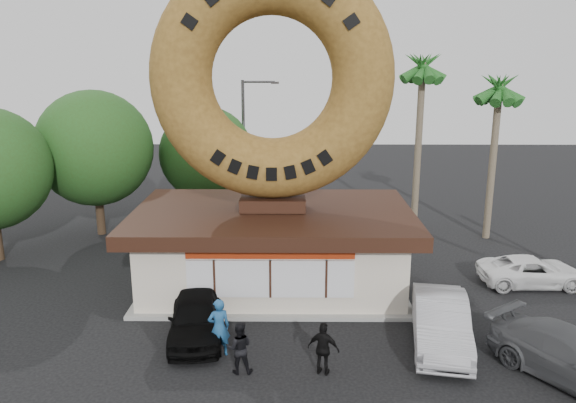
% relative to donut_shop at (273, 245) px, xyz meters
% --- Properties ---
extents(ground, '(90.00, 90.00, 0.00)m').
position_rel_donut_shop_xyz_m(ground, '(0.00, -5.98, -1.77)').
color(ground, black).
rests_on(ground, ground).
extents(donut_shop, '(11.20, 7.20, 3.80)m').
position_rel_donut_shop_xyz_m(donut_shop, '(0.00, 0.00, 0.00)').
color(donut_shop, beige).
rests_on(donut_shop, ground).
extents(giant_donut, '(9.31, 2.37, 9.31)m').
position_rel_donut_shop_xyz_m(giant_donut, '(0.00, 0.02, 6.69)').
color(giant_donut, olive).
rests_on(giant_donut, donut_shop).
extents(tree_west, '(6.00, 6.00, 7.65)m').
position_rel_donut_shop_xyz_m(tree_west, '(-9.50, 7.02, 2.87)').
color(tree_west, '#473321').
rests_on(tree_west, ground).
extents(tree_mid, '(5.20, 5.20, 6.63)m').
position_rel_donut_shop_xyz_m(tree_mid, '(-4.00, 9.02, 2.25)').
color(tree_mid, '#473321').
rests_on(tree_mid, ground).
extents(palm_near, '(2.60, 2.60, 9.75)m').
position_rel_donut_shop_xyz_m(palm_near, '(7.50, 8.02, 6.65)').
color(palm_near, '#726651').
rests_on(palm_near, ground).
extents(palm_far, '(2.60, 2.60, 8.75)m').
position_rel_donut_shop_xyz_m(palm_far, '(11.00, 6.52, 5.72)').
color(palm_far, '#726651').
rests_on(palm_far, ground).
extents(street_lamp, '(2.11, 0.20, 8.00)m').
position_rel_donut_shop_xyz_m(street_lamp, '(-1.86, 10.02, 2.72)').
color(street_lamp, '#59595E').
rests_on(street_lamp, ground).
extents(person_left, '(0.81, 0.66, 1.92)m').
position_rel_donut_shop_xyz_m(person_left, '(-1.53, -5.63, -0.80)').
color(person_left, navy).
rests_on(person_left, ground).
extents(person_center, '(0.82, 0.65, 1.63)m').
position_rel_donut_shop_xyz_m(person_center, '(-0.80, -6.63, -0.95)').
color(person_center, black).
rests_on(person_center, ground).
extents(person_right, '(1.05, 0.70, 1.66)m').
position_rel_donut_shop_xyz_m(person_right, '(1.72, -6.70, -0.94)').
color(person_right, black).
rests_on(person_right, ground).
extents(car_black, '(2.22, 4.50, 1.47)m').
position_rel_donut_shop_xyz_m(car_black, '(-2.47, -4.40, -1.03)').
color(car_black, black).
rests_on(car_black, ground).
extents(car_silver, '(2.51, 5.09, 1.61)m').
position_rel_donut_shop_xyz_m(car_silver, '(5.68, -4.86, -0.96)').
color(car_silver, '#A9A9AE').
rests_on(car_silver, ground).
extents(car_grey, '(4.65, 5.39, 1.49)m').
position_rel_donut_shop_xyz_m(car_grey, '(9.04, -7.03, -1.02)').
color(car_grey, '#515356').
rests_on(car_grey, ground).
extents(car_white, '(4.36, 2.06, 1.20)m').
position_rel_donut_shop_xyz_m(car_white, '(10.77, 0.17, -1.16)').
color(car_white, white).
rests_on(car_white, ground).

